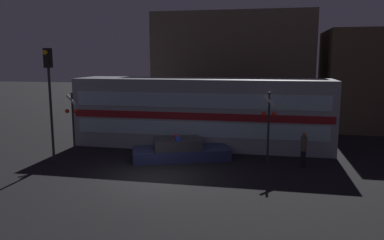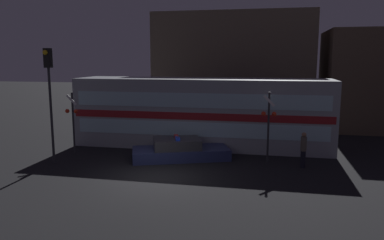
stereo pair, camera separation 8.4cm
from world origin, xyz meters
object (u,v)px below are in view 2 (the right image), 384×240
Objects in this scene: police_car at (180,151)px; pedestrian at (303,150)px; traffic_light_corner at (49,83)px; train at (202,113)px; crossing_signal_near at (269,121)px.

police_car is 6.01m from pedestrian.
pedestrian is 12.28m from traffic_light_corner.
train is at bearing 38.94° from traffic_light_corner.
traffic_light_corner is (-10.14, -2.26, 1.88)m from crossing_signal_near.
crossing_signal_near reaches higher than police_car.
traffic_light_corner reaches higher than train.
train is at bearing 142.57° from crossing_signal_near.
police_car is at bearing -177.30° from crossing_signal_near.
traffic_light_corner is at bearing -171.68° from pedestrian.
crossing_signal_near is at bearing 161.80° from pedestrian.
traffic_light_corner is (-5.78, -2.05, 3.49)m from police_car.
traffic_light_corner reaches higher than pedestrian.
train is 2.80× the size of police_car.
traffic_light_corner is at bearing -167.46° from crossing_signal_near.
train reaches higher than crossing_signal_near.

